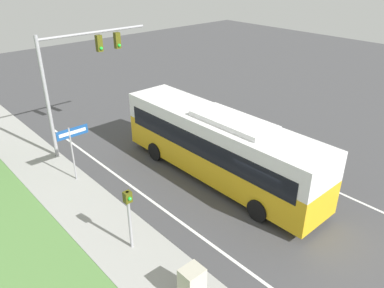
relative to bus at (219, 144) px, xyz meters
The scene contains 9 objects.
ground_plane 3.91m from the bus, 93.73° to the right, with size 80.00×80.00×0.00m, color #424244.
sidewalk 7.50m from the bus, 152.24° to the right, with size 2.80×80.00×0.12m.
lane_divider_near 5.46m from the bus, 138.50° to the right, with size 0.14×30.00×0.01m.
lane_divider_far 5.16m from the bus, 45.00° to the right, with size 0.14×30.00×0.01m.
bus is the anchor object (origin of this frame).
signal_gantry 8.82m from the bus, 113.88° to the left, with size 6.47×0.41×6.85m.
pedestrian_signal 6.49m from the bus, 166.44° to the right, with size 0.28×0.34×2.68m.
street_sign 7.17m from the bus, 140.39° to the left, with size 1.62×0.08×2.97m.
utility_cabinet 7.99m from the bus, 141.66° to the right, with size 0.75×0.63×1.22m.
Camera 1 is at (-11.90, -8.09, 10.31)m, focal length 35.00 mm.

